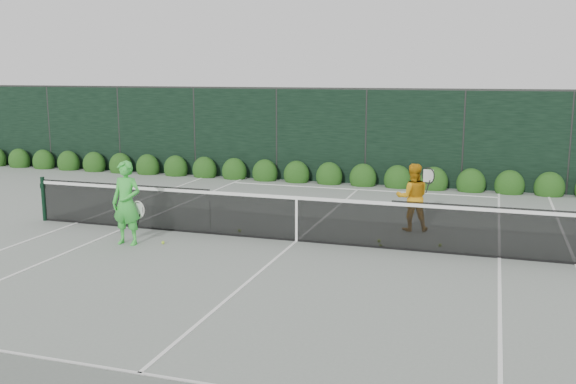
% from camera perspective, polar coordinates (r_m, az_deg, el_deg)
% --- Properties ---
extents(ground, '(80.00, 80.00, 0.00)m').
position_cam_1_polar(ground, '(13.69, 0.76, -4.41)').
color(ground, gray).
rests_on(ground, ground).
extents(tennis_net, '(12.90, 0.10, 1.07)m').
position_cam_1_polar(tennis_net, '(13.57, 0.67, -2.23)').
color(tennis_net, black).
rests_on(tennis_net, ground).
extents(player_woman, '(0.67, 0.43, 1.76)m').
position_cam_1_polar(player_woman, '(13.70, -14.16, -0.96)').
color(player_woman, green).
rests_on(player_woman, ground).
extents(player_man, '(0.93, 0.75, 1.53)m').
position_cam_1_polar(player_man, '(14.74, 11.01, -0.45)').
color(player_man, orange).
rests_on(player_man, ground).
extents(court_lines, '(11.03, 23.83, 0.01)m').
position_cam_1_polar(court_lines, '(13.69, 0.76, -4.38)').
color(court_lines, white).
rests_on(court_lines, ground).
extents(windscreen_fence, '(32.00, 21.07, 3.06)m').
position_cam_1_polar(windscreen_fence, '(10.85, -3.44, -0.21)').
color(windscreen_fence, black).
rests_on(windscreen_fence, ground).
extents(hedge_row, '(31.66, 0.65, 0.94)m').
position_cam_1_polar(hedge_row, '(20.44, 6.67, 1.22)').
color(hedge_row, '#193B10').
rests_on(hedge_row, ground).
extents(tennis_balls, '(5.62, 1.64, 0.07)m').
position_cam_1_polar(tennis_balls, '(13.62, 2.76, -4.35)').
color(tennis_balls, '#A6D52F').
rests_on(tennis_balls, ground).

